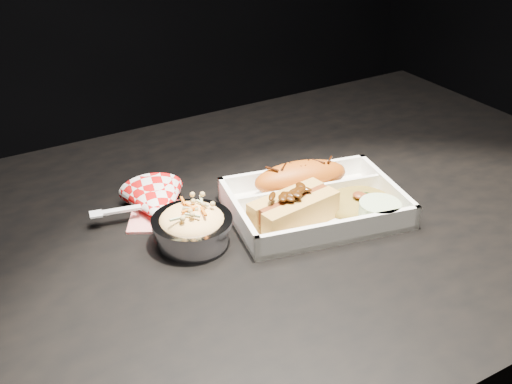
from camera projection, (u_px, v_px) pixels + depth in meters
dining_table at (282, 258)px, 1.02m from camera, size 1.20×0.80×0.75m
food_tray at (314, 207)px, 0.96m from camera, size 0.28×0.23×0.04m
fried_pastry at (301, 177)px, 1.00m from camera, size 0.16×0.09×0.05m
hotdog at (294, 208)px, 0.92m from camera, size 0.13×0.07×0.06m
fried_rice_mound at (358, 196)px, 0.96m from camera, size 0.13×0.11×0.03m
cupcake_liner at (379, 212)px, 0.93m from camera, size 0.06×0.06×0.03m
foil_coleslaw_cup at (192, 225)px, 0.88m from camera, size 0.11×0.11×0.07m
napkin_fork at (158, 206)px, 0.95m from camera, size 0.18×0.14×0.10m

